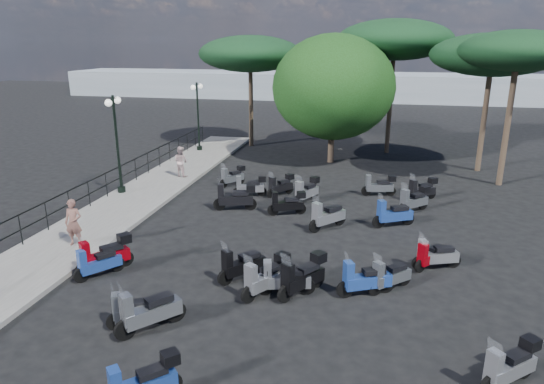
% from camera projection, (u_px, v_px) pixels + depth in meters
% --- Properties ---
extents(ground, '(120.00, 120.00, 0.00)m').
position_uv_depth(ground, '(257.00, 245.00, 16.93)').
color(ground, black).
rests_on(ground, ground).
extents(sidewalk, '(3.00, 30.00, 0.15)m').
position_uv_depth(sidewalk, '(129.00, 203.00, 21.02)').
color(sidewalk, slate).
rests_on(sidewalk, ground).
extents(railing, '(0.04, 26.04, 1.10)m').
position_uv_depth(railing, '(97.00, 185.00, 20.86)').
color(railing, black).
rests_on(railing, sidewalk).
extents(lamp_post_1, '(0.44, 1.29, 4.42)m').
position_uv_depth(lamp_post_1, '(117.00, 138.00, 21.61)').
color(lamp_post_1, black).
rests_on(lamp_post_1, sidewalk).
extents(lamp_post_2, '(0.40, 1.24, 4.22)m').
position_uv_depth(lamp_post_2, '(198.00, 112.00, 30.17)').
color(lamp_post_2, black).
rests_on(lamp_post_2, sidewalk).
extents(woman, '(0.63, 0.45, 1.62)m').
position_uv_depth(woman, '(74.00, 223.00, 16.38)').
color(woman, brown).
rests_on(woman, sidewalk).
extents(pedestrian_far, '(0.90, 0.79, 1.56)m').
position_uv_depth(pedestrian_far, '(181.00, 161.00, 24.71)').
color(pedestrian_far, '#BFA0A0').
rests_on(pedestrian_far, sidewalk).
extents(scooter_0, '(1.43, 0.86, 1.25)m').
position_uv_depth(scooter_0, '(136.00, 311.00, 12.01)').
color(scooter_0, black).
rests_on(scooter_0, ground).
extents(scooter_1, '(1.29, 1.51, 1.44)m').
position_uv_depth(scooter_1, '(105.00, 256.00, 14.86)').
color(scooter_1, black).
rests_on(scooter_1, ground).
extents(scooter_2, '(1.03, 1.34, 1.27)m').
position_uv_depth(scooter_2, '(98.00, 264.00, 14.56)').
color(scooter_2, black).
rests_on(scooter_2, ground).
extents(scooter_3, '(1.81, 0.75, 1.46)m').
position_uv_depth(scooter_3, '(235.00, 198.00, 20.26)').
color(scooter_3, black).
rests_on(scooter_3, ground).
extents(scooter_4, '(1.51, 0.73, 1.24)m').
position_uv_depth(scooter_4, '(250.00, 187.00, 22.06)').
color(scooter_4, black).
rests_on(scooter_4, ground).
extents(scooter_5, '(1.00, 1.32, 1.21)m').
position_uv_depth(scooter_5, '(233.00, 177.00, 23.73)').
color(scooter_5, black).
rests_on(scooter_5, ground).
extents(scooter_6, '(1.30, 1.49, 1.49)m').
position_uv_depth(scooter_6, '(149.00, 312.00, 11.82)').
color(scooter_6, black).
rests_on(scooter_6, ground).
extents(scooter_7, '(1.14, 1.54, 1.40)m').
position_uv_depth(scooter_7, '(266.00, 277.00, 13.53)').
color(scooter_7, black).
rests_on(scooter_7, ground).
extents(scooter_8, '(1.22, 1.36, 1.37)m').
position_uv_depth(scooter_8, '(242.00, 265.00, 14.37)').
color(scooter_8, black).
rests_on(scooter_8, ground).
extents(scooter_9, '(1.53, 0.80, 1.28)m').
position_uv_depth(scooter_9, '(287.00, 204.00, 19.74)').
color(scooter_9, black).
rests_on(scooter_9, ground).
extents(scooter_10, '(1.08, 1.30, 1.23)m').
position_uv_depth(scooter_10, '(281.00, 186.00, 22.20)').
color(scooter_10, black).
rests_on(scooter_10, ground).
extents(scooter_11, '(1.27, 1.24, 1.29)m').
position_uv_depth(scooter_11, '(143.00, 383.00, 9.43)').
color(scooter_11, black).
rests_on(scooter_11, ground).
extents(scooter_12, '(1.20, 1.55, 1.43)m').
position_uv_depth(scooter_12, '(303.00, 277.00, 13.54)').
color(scooter_12, black).
rests_on(scooter_12, ground).
extents(scooter_13, '(1.64, 0.67, 1.32)m').
position_uv_depth(scooter_13, '(284.00, 280.00, 13.54)').
color(scooter_13, black).
rests_on(scooter_13, ground).
extents(scooter_14, '(1.27, 1.46, 1.45)m').
position_uv_depth(scooter_14, '(327.00, 216.00, 18.26)').
color(scooter_14, black).
rests_on(scooter_14, ground).
extents(scooter_15, '(0.97, 1.57, 1.35)m').
position_uv_depth(scooter_15, '(307.00, 191.00, 21.29)').
color(scooter_15, black).
rests_on(scooter_15, ground).
extents(scooter_17, '(1.60, 0.92, 1.37)m').
position_uv_depth(scooter_17, '(365.00, 280.00, 13.50)').
color(scooter_17, black).
rests_on(scooter_17, ground).
extents(scooter_18, '(1.05, 1.18, 1.19)m').
position_uv_depth(scooter_18, '(431.00, 256.00, 15.13)').
color(scooter_18, black).
rests_on(scooter_18, ground).
extents(scooter_19, '(1.53, 0.77, 1.28)m').
position_uv_depth(scooter_19, '(436.00, 256.00, 15.07)').
color(scooter_19, black).
rests_on(scooter_19, ground).
extents(scooter_20, '(1.39, 1.11, 1.29)m').
position_uv_depth(scooter_20, '(422.00, 190.00, 21.53)').
color(scooter_20, black).
rests_on(scooter_20, ground).
extents(scooter_21, '(1.57, 0.59, 1.26)m').
position_uv_depth(scooter_21, '(379.00, 186.00, 22.18)').
color(scooter_21, black).
rests_on(scooter_21, ground).
extents(scooter_23, '(1.32, 1.17, 1.28)m').
position_uv_depth(scooter_23, '(510.00, 366.00, 9.92)').
color(scooter_23, black).
rests_on(scooter_23, ground).
extents(scooter_24, '(1.22, 1.16, 1.26)m').
position_uv_depth(scooter_24, '(390.00, 277.00, 13.77)').
color(scooter_24, black).
rests_on(scooter_24, ground).
extents(scooter_25, '(1.60, 0.98, 1.40)m').
position_uv_depth(scooter_25, '(393.00, 215.00, 18.49)').
color(scooter_25, black).
rests_on(scooter_25, ground).
extents(scooter_26, '(1.33, 1.30, 1.35)m').
position_uv_depth(scooter_26, '(414.00, 200.00, 20.06)').
color(scooter_26, black).
rests_on(scooter_26, ground).
extents(broadleaf_tree, '(6.90, 6.90, 7.25)m').
position_uv_depth(broadleaf_tree, '(333.00, 87.00, 27.17)').
color(broadleaf_tree, '#38281E').
rests_on(broadleaf_tree, ground).
extents(pine_0, '(6.89, 6.89, 8.07)m').
position_uv_depth(pine_0, '(395.00, 40.00, 28.76)').
color(pine_0, '#38281E').
rests_on(pine_0, ground).
extents(pine_1, '(6.28, 6.28, 7.23)m').
position_uv_depth(pine_1, '(492.00, 55.00, 24.76)').
color(pine_1, '#38281E').
rests_on(pine_1, ground).
extents(pine_2, '(6.61, 6.61, 7.16)m').
position_uv_depth(pine_2, '(250.00, 54.00, 31.05)').
color(pine_2, '#38281E').
rests_on(pine_2, ground).
extents(pine_3, '(5.34, 5.34, 7.33)m').
position_uv_depth(pine_3, '(518.00, 51.00, 22.09)').
color(pine_3, '#38281E').
rests_on(pine_3, ground).
extents(distant_hills, '(70.00, 8.00, 3.00)m').
position_uv_depth(distant_hills, '(348.00, 86.00, 58.40)').
color(distant_hills, gray).
rests_on(distant_hills, ground).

